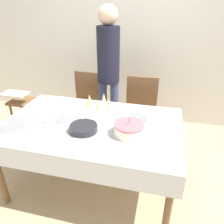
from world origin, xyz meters
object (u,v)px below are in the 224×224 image
object	(u,v)px
dining_chair_far_left	(87,105)
plate_stack_dessert	(95,117)
dining_chair_far_right	(140,111)
birthday_cake	(129,129)
plate_stack_main	(84,128)
champagne_tray	(97,108)
person_standing	(108,65)
high_chair	(21,106)

from	to	relation	value
dining_chair_far_left	plate_stack_dessert	xyz separation A→B (m)	(0.38, -0.76, 0.27)
dining_chair_far_right	birthday_cake	size ratio (longest dim) A/B	3.66
plate_stack_main	plate_stack_dessert	xyz separation A→B (m)	(0.04, 0.22, -0.00)
champagne_tray	plate_stack_main	xyz separation A→B (m)	(-0.02, -0.34, -0.04)
dining_chair_far_right	dining_chair_far_left	bearing A→B (deg)	-179.97
dining_chair_far_left	champagne_tray	world-z (taller)	dining_chair_far_left
dining_chair_far_left	person_standing	size ratio (longest dim) A/B	0.54
person_standing	birthday_cake	bearing A→B (deg)	-66.29
dining_chair_far_left	plate_stack_main	size ratio (longest dim) A/B	3.81
birthday_cake	high_chair	bearing A→B (deg)	155.03
birthday_cake	plate_stack_dessert	world-z (taller)	birthday_cake
dining_chair_far_left	high_chair	distance (m)	0.91
birthday_cake	person_standing	distance (m)	1.15
champagne_tray	high_chair	size ratio (longest dim) A/B	0.53
birthday_cake	dining_chair_far_left	bearing A→B (deg)	128.11
birthday_cake	person_standing	size ratio (longest dim) A/B	0.15
dining_chair_far_left	plate_stack_main	xyz separation A→B (m)	(0.34, -0.98, 0.27)
dining_chair_far_right	high_chair	size ratio (longest dim) A/B	1.33
dining_chair_far_left	birthday_cake	xyz separation A→B (m)	(0.74, -0.94, 0.29)
birthday_cake	champagne_tray	xyz separation A→B (m)	(-0.38, 0.30, 0.02)
dining_chair_far_left	champagne_tray	size ratio (longest dim) A/B	2.51
plate_stack_dessert	person_standing	xyz separation A→B (m)	(-0.09, 0.84, 0.29)
dining_chair_far_right	plate_stack_main	xyz separation A→B (m)	(-0.39, -0.98, 0.27)
birthday_cake	champagne_tray	bearing A→B (deg)	141.39
champagne_tray	dining_chair_far_left	bearing A→B (deg)	119.50
dining_chair_far_left	dining_chair_far_right	bearing A→B (deg)	0.03
dining_chair_far_left	birthday_cake	world-z (taller)	dining_chair_far_left
birthday_cake	high_chair	xyz separation A→B (m)	(-1.63, 0.76, -0.32)
dining_chair_far_left	dining_chair_far_right	xyz separation A→B (m)	(0.73, 0.00, 0.00)
champagne_tray	person_standing	bearing A→B (deg)	95.85
dining_chair_far_right	person_standing	size ratio (longest dim) A/B	0.54
plate_stack_dessert	person_standing	distance (m)	0.90
person_standing	plate_stack_dessert	bearing A→B (deg)	-84.11
high_chair	plate_stack_main	bearing A→B (deg)	-33.05
plate_stack_dessert	person_standing	world-z (taller)	person_standing
champagne_tray	dining_chair_far_right	bearing A→B (deg)	60.26
plate_stack_dessert	high_chair	size ratio (longest dim) A/B	0.25
champagne_tray	high_chair	bearing A→B (deg)	159.88
dining_chair_far_right	champagne_tray	distance (m)	0.80
dining_chair_far_left	plate_stack_dessert	distance (m)	0.89
plate_stack_dessert	dining_chair_far_right	bearing A→B (deg)	65.10
champagne_tray	person_standing	world-z (taller)	person_standing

